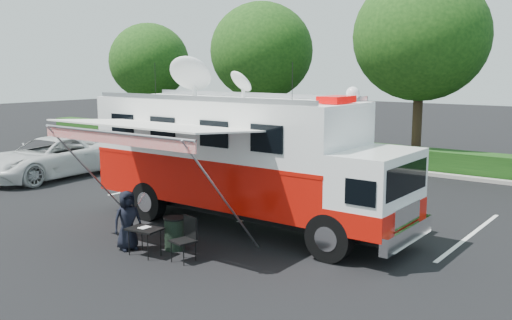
{
  "coord_description": "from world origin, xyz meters",
  "views": [
    {
      "loc": [
        9.86,
        -12.64,
        4.58
      ],
      "look_at": [
        0.0,
        0.5,
        1.9
      ],
      "focal_mm": 40.0,
      "sensor_mm": 36.0,
      "label": 1
    }
  ],
  "objects_px": {
    "trash_bin": "(175,233)",
    "white_suv": "(51,177)",
    "command_truck": "(243,158)",
    "folding_table": "(144,230)"
  },
  "relations": [
    {
      "from": "trash_bin",
      "to": "white_suv",
      "type": "bearing_deg",
      "value": 161.26
    },
    {
      "from": "command_truck",
      "to": "trash_bin",
      "type": "distance_m",
      "value": 3.16
    },
    {
      "from": "folding_table",
      "to": "command_truck",
      "type": "bearing_deg",
      "value": 84.82
    },
    {
      "from": "command_truck",
      "to": "folding_table",
      "type": "xyz_separation_m",
      "value": [
        -0.32,
        -3.51,
        -1.37
      ]
    },
    {
      "from": "command_truck",
      "to": "folding_table",
      "type": "height_order",
      "value": "command_truck"
    },
    {
      "from": "white_suv",
      "to": "command_truck",
      "type": "bearing_deg",
      "value": -8.89
    },
    {
      "from": "white_suv",
      "to": "trash_bin",
      "type": "bearing_deg",
      "value": -22.37
    },
    {
      "from": "command_truck",
      "to": "white_suv",
      "type": "relative_size",
      "value": 1.62
    },
    {
      "from": "command_truck",
      "to": "trash_bin",
      "type": "relative_size",
      "value": 11.78
    },
    {
      "from": "command_truck",
      "to": "folding_table",
      "type": "bearing_deg",
      "value": -95.18
    }
  ]
}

